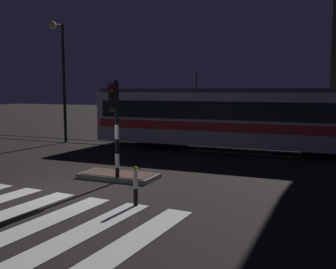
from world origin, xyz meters
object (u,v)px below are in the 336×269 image
(traffic_light_median_centre, at_px, (115,116))
(bollard_island_edge, at_px, (136,186))
(tram, at_px, (239,118))
(street_lamp_trackside_left, at_px, (61,67))

(traffic_light_median_centre, height_order, bollard_island_edge, traffic_light_median_centre)
(traffic_light_median_centre, distance_m, bollard_island_edge, 3.42)
(bollard_island_edge, bearing_deg, tram, 88.31)
(traffic_light_median_centre, distance_m, street_lamp_trackside_left, 11.43)
(traffic_light_median_centre, xyz_separation_m, street_lamp_trackside_left, (-8.23, 7.63, 2.17))
(tram, xyz_separation_m, bollard_island_edge, (-0.32, -10.70, -1.19))
(street_lamp_trackside_left, distance_m, bollard_island_edge, 14.68)
(street_lamp_trackside_left, relative_size, tram, 0.45)
(traffic_light_median_centre, relative_size, tram, 0.22)
(bollard_island_edge, bearing_deg, street_lamp_trackside_left, 135.94)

